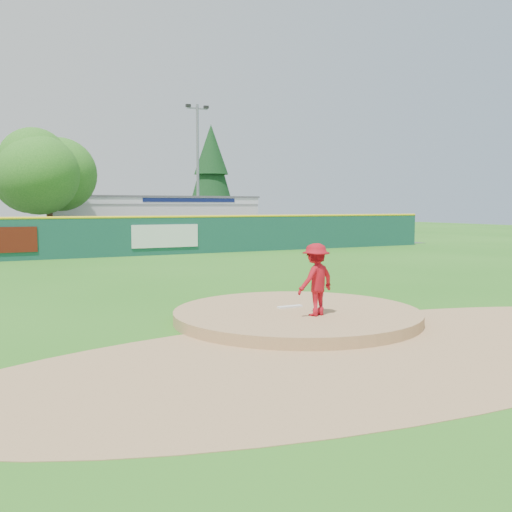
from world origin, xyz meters
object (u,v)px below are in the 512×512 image
light_pole_right (198,166)px  deciduous_tree (48,172)px  conifer_tree (211,172)px  pitcher (316,280)px  van (90,241)px  pool_building_grp (147,218)px

light_pole_right → deciduous_tree: bearing=-160.0°
light_pole_right → conifer_tree: bearing=60.3°
deciduous_tree → pitcher: bearing=-85.5°
van → pool_building_grp: bearing=-22.7°
pitcher → pool_building_grp: (5.99, 32.75, 0.65)m
van → pool_building_grp: (6.53, 11.26, 0.97)m
deciduous_tree → light_pole_right: bearing=20.0°
deciduous_tree → pool_building_grp: bearing=41.2°
deciduous_tree → conifer_tree: (15.00, 11.00, 0.99)m
van → pool_building_grp: size_ratio=0.32×
pitcher → pool_building_grp: size_ratio=0.10×
light_pole_right → pool_building_grp: bearing=135.1°
pool_building_grp → light_pole_right: 5.75m
pool_building_grp → deciduous_tree: 11.01m
pitcher → light_pole_right: light_pole_right is taller
van → light_pole_right: (9.53, 8.27, 4.85)m
pitcher → light_pole_right: (8.99, 29.75, 4.53)m
van → pitcher: bearing=-171.1°
conifer_tree → pool_building_grp: bearing=-150.2°
pitcher → pool_building_grp: bearing=-116.8°
van → conifer_tree: 20.97m
pool_building_grp → conifer_tree: size_ratio=1.60×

